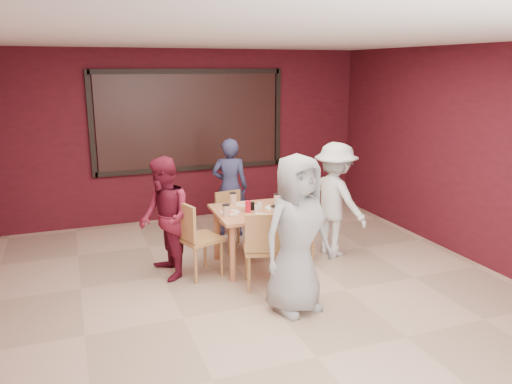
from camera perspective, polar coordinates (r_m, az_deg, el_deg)
name	(u,v)px	position (r m, az deg, el deg)	size (l,w,h in m)	color
floor	(269,303)	(5.60, 1.53, -12.57)	(7.00, 7.00, 0.00)	tan
window_blinds	(191,121)	(8.34, -7.49, 8.07)	(3.00, 0.02, 1.50)	black
dining_table	(253,217)	(6.33, -0.40, -2.90)	(0.98, 0.98, 0.90)	#C2774F
chair_front	(264,246)	(5.72, 0.95, -6.14)	(0.56, 0.56, 0.94)	#B98C47
chair_back	(231,217)	(7.06, -2.83, -2.84)	(0.45, 0.45, 0.81)	#B98C47
chair_left	(194,235)	(6.10, -7.09, -4.88)	(0.58, 0.58, 0.95)	#B98C47
chair_right	(305,228)	(6.67, 5.64, -4.07)	(0.47, 0.47, 0.77)	#B98C47
diner_front	(297,234)	(5.16, 4.69, -4.85)	(0.82, 0.53, 1.68)	#969696
diner_back	(230,187)	(7.53, -3.01, 0.54)	(0.54, 0.36, 1.49)	#2F3154
diner_left	(165,219)	(6.08, -10.41, -3.01)	(0.73, 0.57, 1.49)	maroon
diner_right	(335,200)	(6.80, 9.02, -0.87)	(1.00, 0.57, 1.55)	silver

